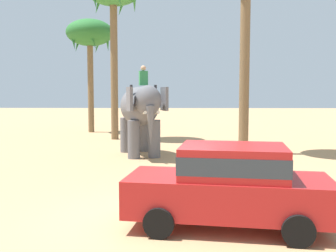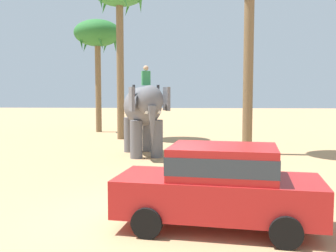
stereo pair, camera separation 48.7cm
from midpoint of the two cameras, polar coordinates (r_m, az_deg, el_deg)
name	(u,v)px [view 1 (the left image)]	position (r m, az deg, el deg)	size (l,w,h in m)	color
ground_plane	(157,218)	(8.96, -3.13, -13.15)	(120.00, 120.00, 0.00)	tan
car_sedan_foreground	(230,183)	(8.20, 7.18, -8.14)	(4.30, 2.32, 1.70)	red
elephant_with_mahout	(140,110)	(17.27, -4.79, 2.29)	(2.56, 4.02, 3.88)	slate
palm_tree_behind_elephant	(90,36)	(28.21, -11.68, 12.62)	(3.20, 3.20, 7.71)	brown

